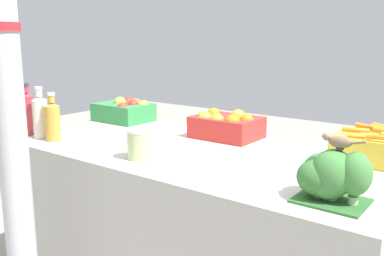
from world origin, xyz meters
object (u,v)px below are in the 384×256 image
object	(u,v)px
orange_crate	(226,125)
juice_bottle_ruby	(28,113)
carrot_crate	(378,148)
pickle_jar	(140,144)
apple_crate	(125,110)
support_pole	(3,32)
juice_bottle_cloudy	(40,116)
juice_bottle_amber	(53,120)
sparrow_bird	(339,141)
broccoli_pile	(330,176)

from	to	relation	value
orange_crate	juice_bottle_ruby	distance (m)	1.07
carrot_crate	pickle_jar	distance (m)	1.01
apple_crate	support_pole	bearing A→B (deg)	-65.01
carrot_crate	juice_bottle_ruby	distance (m)	1.75
carrot_crate	pickle_jar	bearing A→B (deg)	-146.07
carrot_crate	juice_bottle_ruby	size ratio (longest dim) A/B	1.20
juice_bottle_cloudy	carrot_crate	bearing A→B (deg)	21.03
juice_bottle_ruby	juice_bottle_cloudy	distance (m)	0.11
juice_bottle_amber	sparrow_bird	world-z (taller)	juice_bottle_amber
broccoli_pile	sparrow_bird	distance (m)	0.12
orange_crate	pickle_jar	bearing A→B (deg)	-98.38
apple_crate	orange_crate	distance (m)	0.76
carrot_crate	broccoli_pile	bearing A→B (deg)	-90.99
support_pole	pickle_jar	distance (m)	0.69
support_pole	juice_bottle_ruby	distance (m)	0.86
carrot_crate	broccoli_pile	size ratio (longest dim) A/B	1.44
support_pole	sparrow_bird	world-z (taller)	support_pole
orange_crate	juice_bottle_cloudy	size ratio (longest dim) A/B	1.25
support_pole	juice_bottle_amber	size ratio (longest dim) A/B	10.78
apple_crate	sparrow_bird	size ratio (longest dim) A/B	2.48
sparrow_bird	orange_crate	bearing A→B (deg)	-44.05
juice_bottle_ruby	support_pole	bearing A→B (deg)	-36.10
carrot_crate	orange_crate	bearing A→B (deg)	-179.52
support_pole	juice_bottle_ruby	size ratio (longest dim) A/B	9.48
support_pole	juice_bottle_amber	xyz separation A→B (m)	(-0.39, 0.45, -0.43)
carrot_crate	juice_bottle_ruby	world-z (taller)	juice_bottle_ruby
sparrow_bird	broccoli_pile	bearing A→B (deg)	-18.14
orange_crate	juice_bottle_ruby	bearing A→B (deg)	-146.75
support_pole	juice_bottle_amber	bearing A→B (deg)	131.39
juice_bottle_amber	support_pole	bearing A→B (deg)	-48.61
orange_crate	pickle_jar	xyz separation A→B (m)	(-0.08, -0.56, -0.00)
sparrow_bird	apple_crate	bearing A→B (deg)	-28.60
juice_bottle_amber	broccoli_pile	bearing A→B (deg)	1.43
orange_crate	broccoli_pile	distance (m)	0.93
juice_bottle_cloudy	pickle_jar	xyz separation A→B (m)	(0.69, 0.02, -0.05)
juice_bottle_cloudy	juice_bottle_ruby	bearing A→B (deg)	180.00
juice_bottle_cloudy	sparrow_bird	bearing A→B (deg)	1.18
juice_bottle_ruby	pickle_jar	xyz separation A→B (m)	(0.81, 0.02, -0.06)
carrot_crate	sparrow_bird	distance (m)	0.58
broccoli_pile	juice_bottle_ruby	distance (m)	1.64
juice_bottle_ruby	juice_bottle_amber	bearing A→B (deg)	0.00
apple_crate	orange_crate	world-z (taller)	apple_crate
apple_crate	juice_bottle_ruby	xyz separation A→B (m)	(-0.13, -0.60, 0.05)
juice_bottle_ruby	juice_bottle_cloudy	world-z (taller)	juice_bottle_ruby
broccoli_pile	carrot_crate	bearing A→B (deg)	89.01
orange_crate	pickle_jar	world-z (taller)	orange_crate
apple_crate	juice_bottle_ruby	bearing A→B (deg)	-102.07
pickle_jar	carrot_crate	bearing A→B (deg)	33.93
pickle_jar	orange_crate	bearing A→B (deg)	81.62
orange_crate	broccoli_pile	size ratio (longest dim) A/B	1.44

